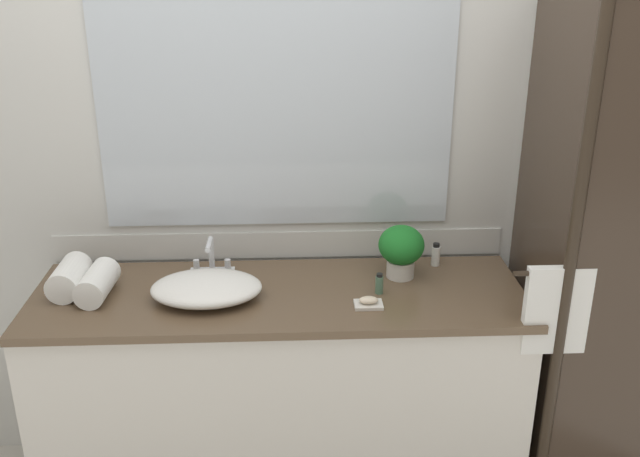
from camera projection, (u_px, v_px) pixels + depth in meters
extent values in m
cube|color=silver|center=(278.00, 160.00, 2.76)|extent=(4.40, 0.05, 2.60)
cube|color=silver|center=(279.00, 245.00, 2.87)|extent=(1.80, 0.01, 0.11)
cube|color=silver|center=(276.00, 108.00, 2.66)|extent=(1.34, 0.01, 0.93)
cube|color=silver|center=(282.00, 398.00, 2.78)|extent=(1.80, 0.56, 0.87)
cube|color=brown|center=(279.00, 296.00, 2.60)|extent=(1.80, 0.58, 0.03)
cylinder|color=#2D2319|center=(565.00, 297.00, 2.35)|extent=(0.04, 0.04, 2.00)
cube|color=#382B21|center=(537.00, 261.00, 2.61)|extent=(0.01, 0.57, 1.96)
cylinder|color=#2D2319|center=(562.00, 273.00, 2.32)|extent=(0.32, 0.02, 0.02)
cube|color=white|center=(556.00, 310.00, 2.37)|extent=(0.22, 0.04, 0.32)
ellipsoid|color=white|center=(206.00, 288.00, 2.53)|extent=(0.40, 0.29, 0.08)
cube|color=silver|center=(213.00, 271.00, 2.74)|extent=(0.17, 0.04, 0.02)
cylinder|color=silver|center=(211.00, 254.00, 2.71)|extent=(0.02, 0.02, 0.13)
cylinder|color=silver|center=(209.00, 244.00, 2.64)|extent=(0.02, 0.11, 0.02)
cylinder|color=silver|center=(196.00, 265.00, 2.73)|extent=(0.02, 0.02, 0.04)
cylinder|color=silver|center=(228.00, 264.00, 2.73)|extent=(0.02, 0.02, 0.04)
cylinder|color=beige|center=(400.00, 268.00, 2.71)|extent=(0.11, 0.11, 0.07)
ellipsoid|color=#1C6F25|center=(401.00, 245.00, 2.67)|extent=(0.17, 0.17, 0.15)
cube|color=silver|center=(368.00, 305.00, 2.49)|extent=(0.10, 0.07, 0.01)
ellipsoid|color=beige|center=(369.00, 300.00, 2.49)|extent=(0.07, 0.04, 0.02)
cylinder|color=white|center=(436.00, 256.00, 2.80)|extent=(0.03, 0.03, 0.08)
cylinder|color=black|center=(436.00, 245.00, 2.78)|extent=(0.03, 0.03, 0.01)
cylinder|color=#4C7056|center=(379.00, 285.00, 2.58)|extent=(0.03, 0.03, 0.07)
cylinder|color=black|center=(380.00, 275.00, 2.56)|extent=(0.02, 0.02, 0.01)
cylinder|color=white|center=(69.00, 277.00, 2.58)|extent=(0.12, 0.21, 0.12)
cylinder|color=white|center=(98.00, 283.00, 2.55)|extent=(0.12, 0.23, 0.11)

